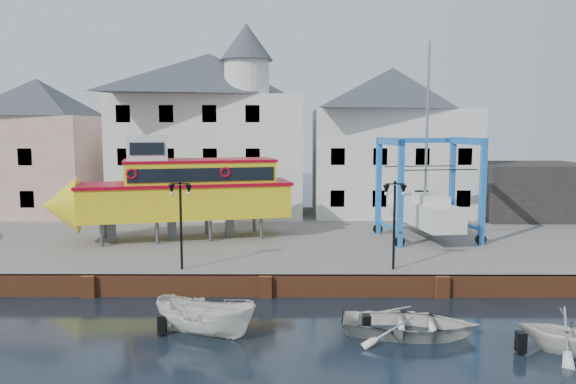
{
  "coord_description": "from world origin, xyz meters",
  "views": [
    {
      "loc": [
        1.13,
        -24.72,
        7.67
      ],
      "look_at": [
        1.0,
        7.0,
        4.0
      ],
      "focal_mm": 35.0,
      "sensor_mm": 36.0,
      "label": 1
    }
  ],
  "objects": [
    {
      "name": "building_pink",
      "position": [
        -18.0,
        18.0,
        6.15
      ],
      "size": [
        8.0,
        7.0,
        10.3
      ],
      "color": "tan",
      "rests_on": "hardstanding"
    },
    {
      "name": "lamp_post_left",
      "position": [
        -4.0,
        1.2,
        4.17
      ],
      "size": [
        1.12,
        0.32,
        4.2
      ],
      "color": "black",
      "rests_on": "hardstanding"
    },
    {
      "name": "lamp_post_right",
      "position": [
        6.0,
        1.2,
        4.17
      ],
      "size": [
        1.12,
        0.32,
        4.2
      ],
      "color": "black",
      "rests_on": "hardstanding"
    },
    {
      "name": "ground",
      "position": [
        0.0,
        0.0,
        0.0
      ],
      "size": [
        140.0,
        140.0,
        0.0
      ],
      "primitive_type": "plane",
      "color": "black",
      "rests_on": "ground"
    },
    {
      "name": "motorboat_b",
      "position": [
        5.57,
        -4.59,
        0.0
      ],
      "size": [
        5.48,
        4.29,
        1.04
      ],
      "primitive_type": "imported",
      "rotation": [
        0.0,
        0.0,
        1.42
      ],
      "color": "silver",
      "rests_on": "ground"
    },
    {
      "name": "travel_lift",
      "position": [
        9.22,
        9.14,
        2.96
      ],
      "size": [
        6.01,
        7.93,
        11.66
      ],
      "rotation": [
        0.0,
        0.0,
        0.15
      ],
      "color": "#1245BB",
      "rests_on": "hardstanding"
    },
    {
      "name": "motorboat_c",
      "position": [
        10.59,
        -6.32,
        0.0
      ],
      "size": [
        4.18,
        4.05,
        1.68
      ],
      "primitive_type": "imported",
      "rotation": [
        0.0,
        0.0,
        1.0
      ],
      "color": "silver",
      "rests_on": "ground"
    },
    {
      "name": "shed_dark",
      "position": [
        19.0,
        17.0,
        3.0
      ],
      "size": [
        8.0,
        7.0,
        4.0
      ],
      "primitive_type": "cube",
      "color": "black",
      "rests_on": "hardstanding"
    },
    {
      "name": "tour_boat",
      "position": [
        -5.93,
        8.35,
        3.92
      ],
      "size": [
        14.61,
        6.69,
        6.19
      ],
      "rotation": [
        0.0,
        0.0,
        0.24
      ],
      "color": "#59595E",
      "rests_on": "hardstanding"
    },
    {
      "name": "building_white_main",
      "position": [
        -4.87,
        18.39,
        7.34
      ],
      "size": [
        14.0,
        8.3,
        14.0
      ],
      "color": "white",
      "rests_on": "hardstanding"
    },
    {
      "name": "motorboat_a",
      "position": [
        -2.01,
        -4.68,
        0.0
      ],
      "size": [
        4.42,
        2.99,
        1.6
      ],
      "primitive_type": "imported",
      "rotation": [
        0.0,
        0.0,
        1.19
      ],
      "color": "silver",
      "rests_on": "ground"
    },
    {
      "name": "hardstanding",
      "position": [
        0.0,
        11.0,
        0.5
      ],
      "size": [
        44.0,
        22.0,
        1.0
      ],
      "primitive_type": "cube",
      "color": "slate",
      "rests_on": "ground"
    },
    {
      "name": "building_white_right",
      "position": [
        9.0,
        19.0,
        6.6
      ],
      "size": [
        12.0,
        8.0,
        11.2
      ],
      "color": "white",
      "rests_on": "hardstanding"
    },
    {
      "name": "quay_wall",
      "position": [
        -0.0,
        0.1,
        0.5
      ],
      "size": [
        44.0,
        0.47,
        1.0
      ],
      "color": "brown",
      "rests_on": "ground"
    }
  ]
}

